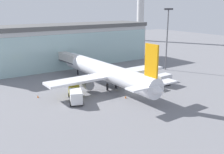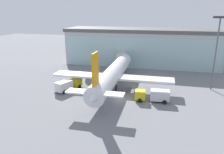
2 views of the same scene
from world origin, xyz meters
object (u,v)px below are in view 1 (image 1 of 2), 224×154
Objects in this scene: airplane at (107,72)px; safety_cone_nose at (126,97)px; apron_light_mast at (167,34)px; baggage_cart at (153,81)px; safety_cone_wingtip at (38,96)px; catering_truck at (75,94)px; jet_bridge at (65,57)px; fuel_truck at (159,80)px.

airplane reaches higher than safety_cone_nose.
baggage_cart is (-12.83, -8.87, -10.10)m from apron_light_mast.
safety_cone_wingtip is at bearing 145.61° from safety_cone_nose.
airplane is 4.85× the size of catering_truck.
catering_truck is 21.41m from baggage_cart.
jet_bridge reaches higher than safety_cone_wingtip.
fuel_truck is 11.75m from safety_cone_nose.
apron_light_mast is 30.15m from safety_cone_nose.
baggage_cart is at bearing -110.12° from airplane.
baggage_cart is at bearing -105.81° from fuel_truck.
safety_cone_wingtip is (-13.91, -17.34, -3.98)m from jet_bridge.
apron_light_mast reaches higher than safety_cone_wingtip.
safety_cone_nose is (-11.45, -2.33, -1.19)m from fuel_truck.
apron_light_mast is 25.51m from airplane.
apron_light_mast is at bearing -94.45° from baggage_cart.
jet_bridge is 1.58× the size of catering_truck.
jet_bridge is at bearing 151.82° from apron_light_mast.
safety_cone_wingtip is (-5.52, 6.33, -1.19)m from catering_truck.
airplane reaches higher than catering_truck.
fuel_truck is 13.57× the size of safety_cone_nose.
jet_bridge is 19.11m from airplane.
airplane is 12.54m from fuel_truck.
fuel_truck is 27.59m from safety_cone_wingtip.
jet_bridge is 1.61× the size of fuel_truck.
jet_bridge is 25.27m from catering_truck.
apron_light_mast is 19.77m from fuel_truck.
apron_light_mast reaches higher than safety_cone_nose.
safety_cone_wingtip is at bearing -21.68° from fuel_truck.
airplane reaches higher than baggage_cart.
fuel_truck is 2.77m from baggage_cart.
baggage_cart is (21.37, 0.98, -0.97)m from catering_truck.
airplane is at bearing 32.61° from baggage_cart.
fuel_truck is at bearing -73.48° from catering_truck.
baggage_cart is at bearing -66.56° from catering_truck.
safety_cone_wingtip is at bearing 82.10° from airplane.
fuel_truck is (10.67, -6.23, -2.13)m from airplane.
baggage_cart is at bearing -154.81° from jet_bridge.
jet_bridge is 21.90× the size of safety_cone_wingtip.
catering_truck reaches higher than safety_cone_wingtip.
fuel_truck is at bearing 11.50° from safety_cone_nose.
fuel_truck is at bearing -16.67° from safety_cone_wingtip.
catering_truck and fuel_truck have the same top height.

